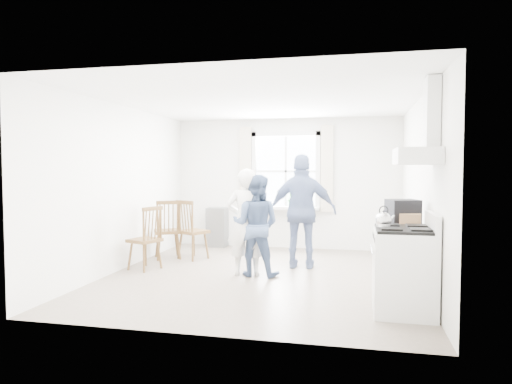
{
  "coord_description": "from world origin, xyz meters",
  "views": [
    {
      "loc": [
        1.37,
        -6.6,
        1.61
      ],
      "look_at": [
        -0.12,
        0.2,
        1.25
      ],
      "focal_mm": 32.0,
      "sensor_mm": 36.0,
      "label": 1
    }
  ],
  "objects_px": {
    "windsor_chair_b": "(188,223)",
    "person_right": "(303,211)",
    "person_mid": "(256,225)",
    "person_left": "(246,222)",
    "gas_stove": "(404,270)",
    "low_cabinet": "(404,260)",
    "windsor_chair_a": "(168,223)",
    "windsor_chair_c": "(149,231)",
    "stereo_stack": "(403,212)"
  },
  "relations": [
    {
      "from": "windsor_chair_b",
      "to": "person_right",
      "type": "height_order",
      "value": "person_right"
    },
    {
      "from": "person_mid",
      "to": "person_right",
      "type": "distance_m",
      "value": 0.93
    },
    {
      "from": "person_left",
      "to": "windsor_chair_b",
      "type": "bearing_deg",
      "value": -46.94
    },
    {
      "from": "gas_stove",
      "to": "low_cabinet",
      "type": "relative_size",
      "value": 1.24
    },
    {
      "from": "low_cabinet",
      "to": "windsor_chair_a",
      "type": "bearing_deg",
      "value": 158.34
    },
    {
      "from": "gas_stove",
      "to": "person_right",
      "type": "relative_size",
      "value": 0.61
    },
    {
      "from": "windsor_chair_a",
      "to": "person_left",
      "type": "relative_size",
      "value": 0.66
    },
    {
      "from": "windsor_chair_b",
      "to": "person_mid",
      "type": "distance_m",
      "value": 1.69
    },
    {
      "from": "low_cabinet",
      "to": "windsor_chair_c",
      "type": "height_order",
      "value": "windsor_chair_c"
    },
    {
      "from": "gas_stove",
      "to": "windsor_chair_a",
      "type": "relative_size",
      "value": 1.06
    },
    {
      "from": "stereo_stack",
      "to": "low_cabinet",
      "type": "bearing_deg",
      "value": -0.59
    },
    {
      "from": "person_mid",
      "to": "stereo_stack",
      "type": "bearing_deg",
      "value": 165.09
    },
    {
      "from": "stereo_stack",
      "to": "person_mid",
      "type": "bearing_deg",
      "value": 161.7
    },
    {
      "from": "low_cabinet",
      "to": "windsor_chair_a",
      "type": "xyz_separation_m",
      "value": [
        -3.82,
        1.52,
        0.19
      ]
    },
    {
      "from": "stereo_stack",
      "to": "person_mid",
      "type": "xyz_separation_m",
      "value": [
        -2.03,
        0.67,
        -0.3
      ]
    },
    {
      "from": "stereo_stack",
      "to": "windsor_chair_b",
      "type": "xyz_separation_m",
      "value": [
        -3.45,
        1.58,
        -0.41
      ]
    },
    {
      "from": "gas_stove",
      "to": "windsor_chair_c",
      "type": "bearing_deg",
      "value": 159.78
    },
    {
      "from": "low_cabinet",
      "to": "stereo_stack",
      "type": "height_order",
      "value": "stereo_stack"
    },
    {
      "from": "windsor_chair_b",
      "to": "stereo_stack",
      "type": "bearing_deg",
      "value": -24.58
    },
    {
      "from": "windsor_chair_a",
      "to": "windsor_chair_b",
      "type": "xyz_separation_m",
      "value": [
        0.35,
        0.06,
        0.0
      ]
    },
    {
      "from": "person_mid",
      "to": "gas_stove",
      "type": "bearing_deg",
      "value": 148.81
    },
    {
      "from": "person_mid",
      "to": "windsor_chair_c",
      "type": "bearing_deg",
      "value": 3.66
    },
    {
      "from": "windsor_chair_a",
      "to": "windsor_chair_b",
      "type": "distance_m",
      "value": 0.35
    },
    {
      "from": "gas_stove",
      "to": "windsor_chair_a",
      "type": "bearing_deg",
      "value": 149.42
    },
    {
      "from": "low_cabinet",
      "to": "windsor_chair_c",
      "type": "relative_size",
      "value": 0.88
    },
    {
      "from": "windsor_chair_a",
      "to": "low_cabinet",
      "type": "bearing_deg",
      "value": -21.66
    },
    {
      "from": "person_right",
      "to": "windsor_chair_b",
      "type": "bearing_deg",
      "value": -9.75
    },
    {
      "from": "windsor_chair_a",
      "to": "person_left",
      "type": "height_order",
      "value": "person_left"
    },
    {
      "from": "low_cabinet",
      "to": "windsor_chair_a",
      "type": "distance_m",
      "value": 4.12
    },
    {
      "from": "windsor_chair_c",
      "to": "windsor_chair_a",
      "type": "bearing_deg",
      "value": 93.14
    },
    {
      "from": "windsor_chair_b",
      "to": "windsor_chair_c",
      "type": "distance_m",
      "value": 0.96
    },
    {
      "from": "low_cabinet",
      "to": "person_left",
      "type": "bearing_deg",
      "value": 163.63
    },
    {
      "from": "low_cabinet",
      "to": "person_left",
      "type": "distance_m",
      "value": 2.32
    },
    {
      "from": "gas_stove",
      "to": "person_left",
      "type": "height_order",
      "value": "person_left"
    },
    {
      "from": "low_cabinet",
      "to": "person_mid",
      "type": "height_order",
      "value": "person_mid"
    },
    {
      "from": "gas_stove",
      "to": "windsor_chair_c",
      "type": "xyz_separation_m",
      "value": [
        -3.71,
        1.37,
        0.14
      ]
    },
    {
      "from": "stereo_stack",
      "to": "windsor_chair_b",
      "type": "bearing_deg",
      "value": 155.42
    },
    {
      "from": "low_cabinet",
      "to": "person_mid",
      "type": "relative_size",
      "value": 0.59
    },
    {
      "from": "windsor_chair_a",
      "to": "windsor_chair_b",
      "type": "bearing_deg",
      "value": 9.82
    },
    {
      "from": "gas_stove",
      "to": "windsor_chair_b",
      "type": "bearing_deg",
      "value": 146.23
    },
    {
      "from": "windsor_chair_b",
      "to": "person_right",
      "type": "bearing_deg",
      "value": -6.57
    },
    {
      "from": "windsor_chair_a",
      "to": "gas_stove",
      "type": "bearing_deg",
      "value": -30.58
    },
    {
      "from": "windsor_chair_c",
      "to": "person_left",
      "type": "relative_size",
      "value": 0.63
    },
    {
      "from": "low_cabinet",
      "to": "stereo_stack",
      "type": "relative_size",
      "value": 2.04
    },
    {
      "from": "windsor_chair_b",
      "to": "gas_stove",
      "type": "bearing_deg",
      "value": -33.77
    },
    {
      "from": "stereo_stack",
      "to": "person_mid",
      "type": "relative_size",
      "value": 0.29
    },
    {
      "from": "windsor_chair_a",
      "to": "windsor_chair_c",
      "type": "height_order",
      "value": "windsor_chair_a"
    },
    {
      "from": "windsor_chair_b",
      "to": "windsor_chair_c",
      "type": "bearing_deg",
      "value": -108.15
    },
    {
      "from": "windsor_chair_c",
      "to": "person_left",
      "type": "xyz_separation_m",
      "value": [
        1.57,
        -0.02,
        0.18
      ]
    },
    {
      "from": "stereo_stack",
      "to": "gas_stove",
      "type": "bearing_deg",
      "value": -93.53
    }
  ]
}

